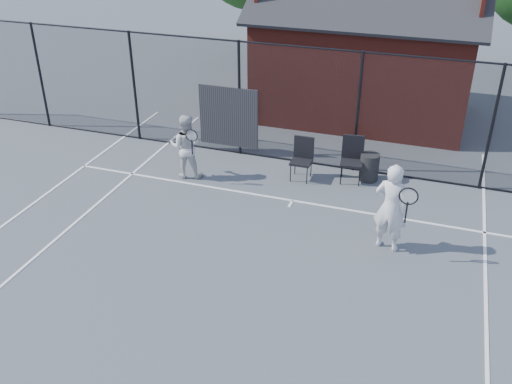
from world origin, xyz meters
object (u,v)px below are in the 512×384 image
(player_back, at_px, (186,146))
(chair_right, at_px, (352,161))
(waste_bin, at_px, (369,167))
(player_front, at_px, (391,208))
(chair_left, at_px, (301,160))
(clubhouse, at_px, (365,62))

(player_back, xyz_separation_m, chair_right, (3.82, 1.01, -0.25))
(chair_right, xyz_separation_m, waste_bin, (0.40, 0.22, -0.21))
(player_back, bearing_deg, waste_bin, 16.28)
(waste_bin, bearing_deg, player_back, -163.72)
(player_front, xyz_separation_m, waste_bin, (-0.80, 2.79, -0.58))
(chair_left, xyz_separation_m, waste_bin, (1.56, 0.50, -0.17))
(player_back, xyz_separation_m, waste_bin, (4.22, 1.23, -0.46))
(player_front, distance_m, chair_right, 2.85)
(clubhouse, height_order, chair_right, clubhouse)
(player_front, bearing_deg, clubhouse, 103.69)
(waste_bin, bearing_deg, clubhouse, 102.20)
(player_back, bearing_deg, chair_right, 14.81)
(player_front, relative_size, player_back, 1.15)
(clubhouse, xyz_separation_m, player_back, (-3.27, -5.63, -0.81))
(player_back, height_order, chair_left, player_back)
(clubhouse, bearing_deg, player_back, -120.14)
(player_front, distance_m, waste_bin, 2.96)
(player_front, height_order, chair_left, player_front)
(player_back, relative_size, waste_bin, 2.36)
(chair_left, relative_size, chair_right, 0.94)
(player_front, xyz_separation_m, chair_left, (-2.36, 2.29, -0.41))
(player_front, relative_size, waste_bin, 2.71)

